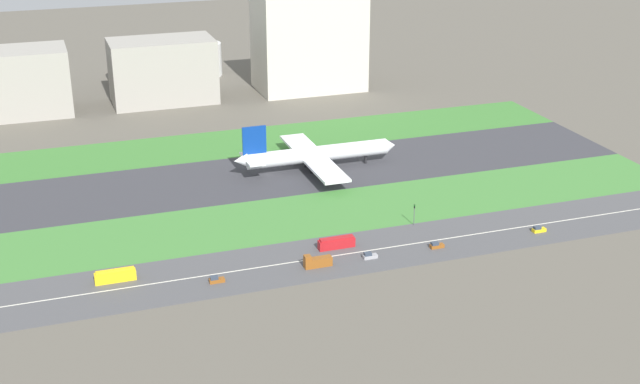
# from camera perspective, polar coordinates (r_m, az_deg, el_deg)

# --- Properties ---
(ground_plane) EXTENTS (800.00, 800.00, 0.00)m
(ground_plane) POSITION_cam_1_polar(r_m,az_deg,el_deg) (323.32, -3.43, 1.13)
(ground_plane) COLOR #5B564C
(runway) EXTENTS (280.00, 46.00, 0.10)m
(runway) POSITION_cam_1_polar(r_m,az_deg,el_deg) (323.30, -3.43, 1.14)
(runway) COLOR #38383D
(runway) RESTS_ON ground_plane
(grass_median_north) EXTENTS (280.00, 36.00, 0.10)m
(grass_median_north) POSITION_cam_1_polar(r_m,az_deg,el_deg) (360.70, -5.21, 3.33)
(grass_median_north) COLOR #3D7A33
(grass_median_north) RESTS_ON ground_plane
(grass_median_south) EXTENTS (280.00, 36.00, 0.10)m
(grass_median_south) POSITION_cam_1_polar(r_m,az_deg,el_deg) (286.88, -1.20, -1.61)
(grass_median_south) COLOR #427F38
(grass_median_south) RESTS_ON ground_plane
(highway) EXTENTS (280.00, 28.00, 0.10)m
(highway) POSITION_cam_1_polar(r_m,az_deg,el_deg) (259.42, 0.98, -4.29)
(highway) COLOR #4C4C4F
(highway) RESTS_ON ground_plane
(highway_centerline) EXTENTS (266.00, 0.50, 0.01)m
(highway_centerline) POSITION_cam_1_polar(r_m,az_deg,el_deg) (259.39, 0.98, -4.28)
(highway_centerline) COLOR silver
(highway_centerline) RESTS_ON highway
(airliner) EXTENTS (65.00, 56.00, 19.70)m
(airliner) POSITION_cam_1_polar(r_m,az_deg,el_deg) (326.12, -0.40, 2.53)
(airliner) COLOR white
(airliner) RESTS_ON runway
(truck_0) EXTENTS (8.40, 2.50, 4.00)m
(truck_0) POSITION_cam_1_polar(r_m,az_deg,el_deg) (252.28, -0.20, -4.67)
(truck_0) COLOR brown
(truck_0) RESTS_ON highway
(car_0) EXTENTS (4.40, 1.80, 2.00)m
(car_0) POSITION_cam_1_polar(r_m,az_deg,el_deg) (245.63, -6.94, -5.83)
(car_0) COLOR brown
(car_0) RESTS_ON highway
(bus_1) EXTENTS (11.60, 2.50, 3.50)m
(bus_1) POSITION_cam_1_polar(r_m,az_deg,el_deg) (250.88, -13.50, -5.46)
(bus_1) COLOR yellow
(bus_1) RESTS_ON highway
(car_3) EXTENTS (4.40, 1.80, 2.00)m
(car_3) POSITION_cam_1_polar(r_m,az_deg,el_deg) (257.92, 3.32, -4.27)
(car_3) COLOR #99999E
(car_3) RESTS_ON highway
(bus_0) EXTENTS (11.60, 2.50, 3.50)m
(bus_0) POSITION_cam_1_polar(r_m,az_deg,el_deg) (263.63, 1.11, -3.41)
(bus_0) COLOR #B2191E
(bus_0) RESTS_ON highway
(car_2) EXTENTS (4.40, 1.80, 2.00)m
(car_2) POSITION_cam_1_polar(r_m,az_deg,el_deg) (266.45, 7.77, -3.55)
(car_2) COLOR brown
(car_2) RESTS_ON highway
(car_1) EXTENTS (4.40, 1.80, 2.00)m
(car_1) POSITION_cam_1_polar(r_m,az_deg,el_deg) (283.64, 14.38, -2.44)
(car_1) COLOR yellow
(car_1) RESTS_ON highway
(traffic_light) EXTENTS (0.36, 0.50, 7.20)m
(traffic_light) POSITION_cam_1_polar(r_m,az_deg,el_deg) (280.00, 6.31, -1.42)
(traffic_light) COLOR #4C4C51
(traffic_light) RESTS_ON highway
(terminal_building) EXTENTS (52.16, 28.62, 30.41)m
(terminal_building) POSITION_cam_1_polar(r_m,az_deg,el_deg) (417.64, -19.97, 6.86)
(terminal_building) COLOR #9E998E
(terminal_building) RESTS_ON ground_plane
(hangar_building) EXTENTS (49.32, 27.77, 30.49)m
(hangar_building) POSITION_cam_1_polar(r_m,az_deg,el_deg) (421.74, -10.46, 7.96)
(hangar_building) COLOR #9E998E
(hangar_building) RESTS_ON ground_plane
(office_tower) EXTENTS (52.79, 32.22, 48.68)m
(office_tower) POSITION_cam_1_polar(r_m,az_deg,el_deg) (436.45, -0.75, 10.01)
(office_tower) COLOR beige
(office_tower) RESTS_ON ground_plane
(fuel_tank_west) EXTENTS (25.87, 25.87, 13.25)m
(fuel_tank_west) POSITION_cam_1_polar(r_m,az_deg,el_deg) (466.06, -12.35, 8.05)
(fuel_tank_west) COLOR silver
(fuel_tank_west) RESTS_ON ground_plane
(fuel_tank_centre) EXTENTS (20.72, 20.72, 17.57)m
(fuel_tank_centre) POSITION_cam_1_polar(r_m,az_deg,el_deg) (471.06, -7.86, 8.76)
(fuel_tank_centre) COLOR silver
(fuel_tank_centre) RESTS_ON ground_plane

